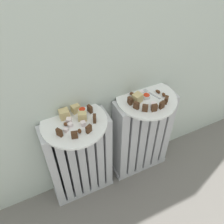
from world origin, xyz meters
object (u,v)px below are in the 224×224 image
Objects in this scene: plate_left at (74,123)px; plate_right at (146,98)px; radiator_left at (80,160)px; radiator_right at (142,136)px; jam_bowl_left at (82,111)px; jam_bowl_right at (146,96)px; fork at (151,93)px.

plate_left is 1.00× the size of plate_right.
plate_left is (0.00, 0.00, 0.30)m from radiator_left.
radiator_left is 0.39m from radiator_right.
radiator_right is at bearing -6.34° from jam_bowl_left.
jam_bowl_right is (-0.00, -0.00, 0.32)m from radiator_right.
plate_right is at bearing -152.62° from fork.
radiator_left and radiator_right have the same top height.
fork is (0.03, 0.02, 0.01)m from plate_right.
fork reaches higher than plate_right.
fork is at bearing 26.56° from jam_bowl_right.
jam_bowl_left reaches higher than radiator_right.
jam_bowl_right is at bearing -0.10° from plate_left.
plate_left is 8.08× the size of jam_bowl_right.
jam_bowl_left is at bearing 32.91° from plate_left.
plate_left is 3.01× the size of fork.
radiator_left is 1.00× the size of radiator_right.
plate_right is (0.39, 0.00, 0.30)m from radiator_left.
plate_left reaches higher than radiator_left.
jam_bowl_left is 0.35× the size of fork.
jam_bowl_right is at bearing -165.41° from plate_right.
fork is at bearing -2.96° from jam_bowl_left.
plate_left is 0.39m from jam_bowl_right.
jam_bowl_right is 0.37× the size of fork.
plate_left is at bearing 180.00° from plate_right.
plate_right is 0.33m from jam_bowl_left.
jam_bowl_left is at bearing 177.04° from fork.
radiator_right is 0.46m from jam_bowl_left.
jam_bowl_right is (0.39, -0.00, 0.32)m from radiator_left.
plate_right reaches higher than radiator_right.
radiator_left is at bearing -177.58° from fork.
jam_bowl_right is (0.33, -0.04, -0.00)m from jam_bowl_left.
jam_bowl_right is (-0.00, -0.00, 0.02)m from plate_right.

